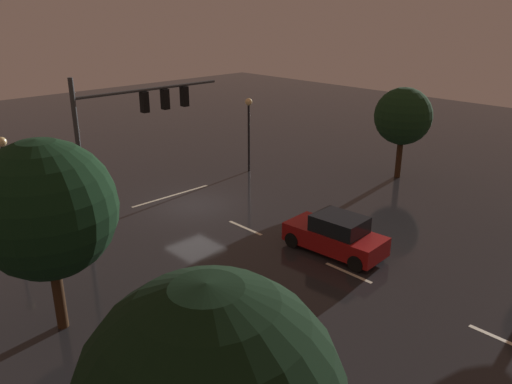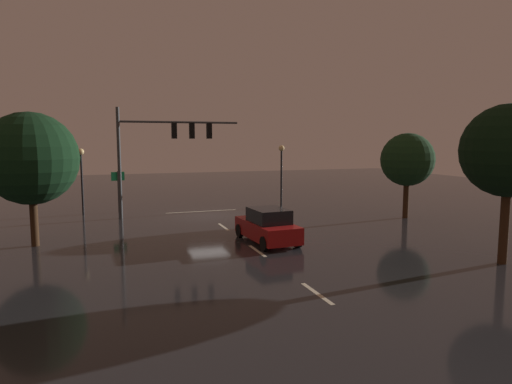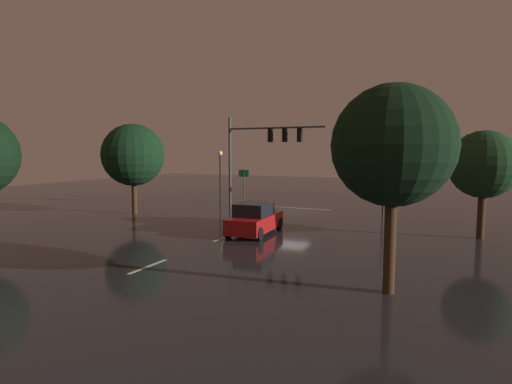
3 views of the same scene
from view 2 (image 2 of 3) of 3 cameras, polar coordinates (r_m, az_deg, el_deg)
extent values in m
plane|color=#232326|center=(29.98, -6.10, -3.04)|extent=(80.00, 80.00, 0.00)
cylinder|color=#383A3D|center=(29.71, -16.97, 3.48)|extent=(0.22, 0.22, 7.07)
cylinder|color=#383A3D|center=(30.08, -9.64, 8.74)|extent=(7.78, 0.14, 0.14)
cube|color=black|center=(30.00, -10.35, 7.64)|extent=(0.32, 0.36, 1.00)
sphere|color=black|center=(30.19, -10.42, 8.24)|extent=(0.20, 0.20, 0.20)
sphere|color=black|center=(30.19, -10.41, 7.63)|extent=(0.20, 0.20, 0.20)
sphere|color=#19F24C|center=(30.18, -10.40, 7.02)|extent=(0.20, 0.20, 0.20)
cube|color=black|center=(30.20, -8.14, 7.67)|extent=(0.32, 0.36, 1.00)
sphere|color=black|center=(30.39, -8.22, 8.27)|extent=(0.20, 0.20, 0.20)
sphere|color=black|center=(30.38, -8.21, 7.66)|extent=(0.20, 0.20, 0.20)
sphere|color=#19F24C|center=(30.38, -8.20, 7.06)|extent=(0.20, 0.20, 0.20)
cube|color=black|center=(30.44, -5.97, 7.69)|extent=(0.32, 0.36, 1.00)
sphere|color=black|center=(30.63, -6.05, 8.28)|extent=(0.20, 0.20, 0.20)
sphere|color=black|center=(30.62, -6.05, 7.69)|extent=(0.20, 0.20, 0.20)
sphere|color=#19F24C|center=(30.62, -6.04, 7.09)|extent=(0.20, 0.20, 0.20)
cube|color=beige|center=(26.16, -4.14, -4.43)|extent=(0.16, 2.20, 0.01)
cube|color=beige|center=(20.55, 0.17, -7.49)|extent=(0.16, 2.20, 0.01)
cube|color=beige|center=(15.24, 7.75, -12.63)|extent=(0.16, 2.20, 0.01)
cube|color=beige|center=(31.93, -6.90, -2.45)|extent=(5.00, 0.16, 0.01)
cube|color=maroon|center=(22.16, 1.41, -4.81)|extent=(2.08, 4.41, 0.80)
cube|color=black|center=(21.85, 1.63, -3.00)|extent=(1.74, 2.20, 0.68)
cylinder|color=black|center=(23.36, -2.09, -4.92)|extent=(0.26, 0.69, 0.68)
cylinder|color=black|center=(23.99, 1.68, -4.61)|extent=(0.26, 0.69, 0.68)
cylinder|color=black|center=(20.46, 1.09, -6.58)|extent=(0.26, 0.69, 0.68)
cylinder|color=black|center=(21.18, 5.28, -6.15)|extent=(0.26, 0.69, 0.68)
sphere|color=#F9EFC6|center=(23.84, -2.10, -3.88)|extent=(0.20, 0.20, 0.20)
sphere|color=#F9EFC6|center=(24.32, 0.77, -3.66)|extent=(0.20, 0.20, 0.20)
cylinder|color=black|center=(33.77, 3.24, 1.68)|extent=(0.14, 0.14, 4.22)
sphere|color=#F9D88C|center=(33.65, 3.26, 5.57)|extent=(0.44, 0.44, 0.44)
cylinder|color=black|center=(32.35, -21.22, 0.87)|extent=(0.14, 0.14, 4.05)
sphere|color=#F9D88C|center=(32.22, -21.38, 4.78)|extent=(0.44, 0.44, 0.44)
cylinder|color=#383A3D|center=(32.40, -17.08, 0.00)|extent=(0.09, 0.09, 2.88)
cube|color=#0F6033|center=(32.30, -17.14, 1.92)|extent=(0.89, 0.25, 0.60)
cylinder|color=#382314|center=(20.78, 29.01, -3.67)|extent=(0.36, 0.36, 3.20)
sphere|color=black|center=(20.50, 29.48, 4.61)|extent=(3.73, 3.73, 3.73)
cylinder|color=#382314|center=(23.69, -26.36, -3.17)|extent=(0.36, 0.36, 2.53)
sphere|color=black|center=(23.40, -26.72, 3.82)|extent=(4.33, 4.33, 4.33)
cylinder|color=#382314|center=(30.51, 18.50, -0.81)|extent=(0.36, 0.36, 2.50)
sphere|color=#163319|center=(30.30, 18.68, 3.92)|extent=(3.39, 3.39, 3.39)
camera|label=1|loc=(12.97, -66.74, 25.12)|focal=36.00mm
camera|label=3|loc=(16.86, 69.46, 0.33)|focal=29.09mm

